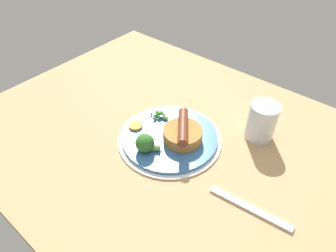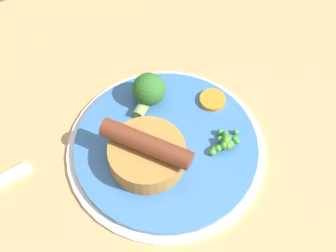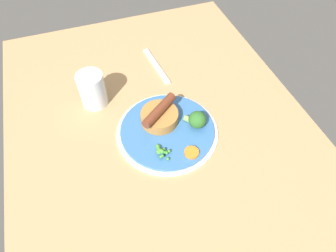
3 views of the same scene
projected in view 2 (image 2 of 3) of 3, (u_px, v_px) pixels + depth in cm
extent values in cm
cube|color=tan|center=(161.00, 165.00, 63.74)|extent=(110.00, 80.00, 3.00)
cylinder|color=silver|center=(166.00, 149.00, 63.10)|extent=(26.76, 26.76, 0.50)
cylinder|color=#386BA8|center=(166.00, 147.00, 62.73)|extent=(24.62, 24.62, 1.40)
cylinder|color=#AD7538|center=(147.00, 155.00, 59.52)|extent=(9.91, 9.91, 3.08)
cylinder|color=#33190C|center=(146.00, 149.00, 58.36)|extent=(7.93, 7.93, 0.30)
cylinder|color=brown|center=(146.00, 143.00, 57.22)|extent=(9.06, 11.01, 2.44)
sphere|color=green|center=(227.00, 139.00, 61.04)|extent=(0.98, 0.98, 0.98)
sphere|color=#39842C|center=(235.00, 139.00, 61.43)|extent=(0.88, 0.88, 0.88)
sphere|color=#3F8E3E|center=(231.00, 143.00, 60.81)|extent=(0.79, 0.79, 0.79)
sphere|color=green|center=(228.00, 139.00, 61.12)|extent=(0.80, 0.80, 0.80)
sphere|color=#3B8F37|center=(226.00, 134.00, 62.01)|extent=(0.85, 0.85, 0.85)
sphere|color=#49962F|center=(227.00, 138.00, 61.34)|extent=(0.81, 0.81, 0.81)
sphere|color=#3A822B|center=(232.00, 145.00, 60.75)|extent=(0.74, 0.74, 0.74)
sphere|color=#48942B|center=(218.00, 148.00, 60.76)|extent=(0.93, 0.93, 0.93)
sphere|color=#3D8B3A|center=(237.00, 141.00, 61.34)|extent=(0.75, 0.75, 0.75)
sphere|color=#3E912B|center=(220.00, 139.00, 61.53)|extent=(0.77, 0.77, 0.77)
sphere|color=green|center=(224.00, 145.00, 60.65)|extent=(0.98, 0.98, 0.98)
sphere|color=#3C8B36|center=(220.00, 132.00, 62.44)|extent=(0.89, 0.89, 0.89)
sphere|color=#4B8C2A|center=(228.00, 146.00, 60.58)|extent=(0.95, 0.95, 0.95)
sphere|color=#4A9635|center=(215.00, 149.00, 60.94)|extent=(0.81, 0.81, 0.81)
sphere|color=#4B892D|center=(226.00, 139.00, 61.22)|extent=(0.72, 0.72, 0.72)
sphere|color=#4E872A|center=(226.00, 141.00, 60.80)|extent=(0.99, 0.99, 0.99)
sphere|color=#36872C|center=(226.00, 136.00, 61.69)|extent=(0.80, 0.80, 0.80)
sphere|color=#418E38|center=(236.00, 132.00, 62.65)|extent=(0.74, 0.74, 0.74)
sphere|color=#428E33|center=(213.00, 152.00, 60.94)|extent=(0.98, 0.98, 0.98)
sphere|color=#2D6628|center=(149.00, 89.00, 64.30)|extent=(4.65, 4.65, 4.65)
cylinder|color=#7A9E56|center=(141.00, 110.00, 64.28)|extent=(2.85, 2.72, 1.63)
cylinder|color=orange|center=(212.00, 100.00, 65.75)|extent=(4.76, 4.76, 0.71)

